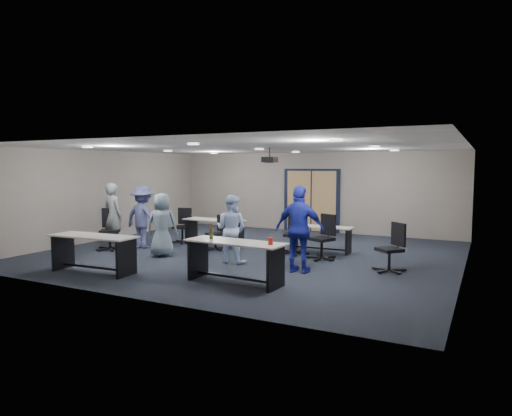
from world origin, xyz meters
The scene contains 25 objects.
floor centered at (0.00, 0.00, 0.00)m, with size 10.00×10.00×0.00m, color black.
back_wall centered at (0.00, 4.50, 1.35)m, with size 10.00×0.04×2.70m, color gray.
front_wall centered at (0.00, -4.50, 1.35)m, with size 10.00×0.04×2.70m, color gray.
left_wall centered at (-5.00, 0.00, 1.35)m, with size 0.04×9.00×2.70m, color gray.
right_wall centered at (5.00, 0.00, 1.35)m, with size 0.04×9.00×2.70m, color gray.
ceiling centered at (0.00, 0.00, 2.70)m, with size 10.00×9.00×0.04m, color white.
double_door centered at (0.00, 4.46, 1.05)m, with size 2.00×0.07×2.20m.
exit_sign centered at (-1.60, 4.44, 2.45)m, with size 0.32×0.07×0.18m.
ceiling_projector centered at (0.30, 0.50, 2.40)m, with size 0.35×0.32×0.37m.
ceiling_can_lights centered at (0.00, 0.25, 2.67)m, with size 6.24×5.74×0.02m, color white, non-canonical shape.
table_front_left centered at (-1.93, -3.40, 0.54)m, with size 1.97×0.76×0.78m.
table_front_right centered at (1.15, -2.83, 0.56)m, with size 2.03×0.79×1.11m.
table_back_left centered at (-1.51, 0.63, 0.50)m, with size 1.81×0.64×0.73m.
table_back_right centered at (1.54, 0.99, 0.46)m, with size 1.67×0.59×0.67m.
chair_back_a centered at (-2.52, 0.50, 0.50)m, with size 0.63×0.63×1.01m, color black, non-canonical shape.
chair_back_b centered at (-1.07, 0.00, 0.46)m, with size 0.58×0.58×0.92m, color black, non-canonical shape.
chair_back_c centered at (1.07, 0.38, 0.55)m, with size 0.69×0.69×1.10m, color black, non-canonical shape.
chair_back_d centered at (1.89, 0.06, 0.54)m, with size 0.68×0.68×1.08m, color black, non-canonical shape.
chair_loose_left centered at (-3.54, -1.33, 0.55)m, with size 0.70×0.70×1.11m, color black, non-canonical shape.
chair_loose_right centered at (3.59, -0.54, 0.52)m, with size 0.65×0.65×1.04m, color black, non-canonical shape.
person_gray centered at (-3.62, -1.11, 0.89)m, with size 0.65×0.43×1.79m, color gray.
person_plaid centered at (-1.75, -1.37, 0.79)m, with size 0.77×0.50×1.58m, color slate.
person_lightblue centered at (0.15, -1.23, 0.79)m, with size 0.77×0.60×1.58m, color #C0D6FF.
person_navy centered at (1.93, -1.45, 0.92)m, with size 1.07×0.45×1.83m, color #1D26A0.
person_back centered at (-2.97, -0.67, 0.85)m, with size 1.10×0.63×1.70m, color #414676.
Camera 1 is at (5.40, -10.25, 2.21)m, focal length 32.00 mm.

